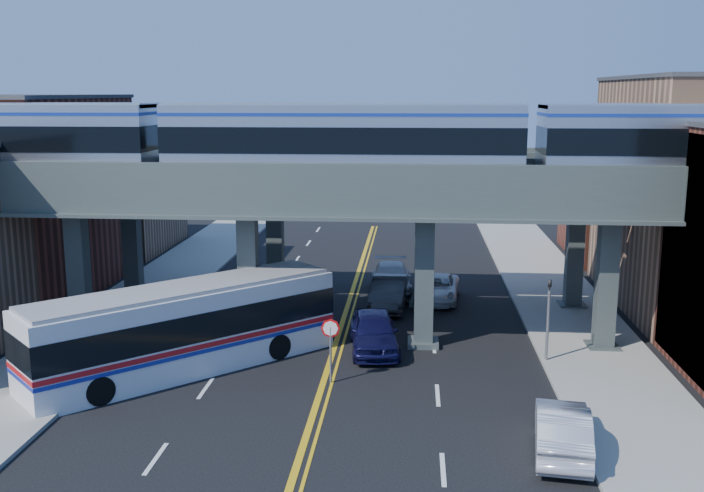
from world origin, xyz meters
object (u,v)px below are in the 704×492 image
(car_lane_c, at_px, (437,288))
(car_parked_curb, at_px, (563,429))
(car_lane_a, at_px, (374,331))
(car_lane_d, at_px, (391,278))
(stop_sign, at_px, (331,340))
(transit_bus, at_px, (185,329))
(car_lane_b, at_px, (389,293))
(transit_train, at_px, (343,140))
(traffic_signal, at_px, (548,311))

(car_lane_c, xyz_separation_m, car_parked_curb, (3.51, -18.43, 0.09))
(car_lane_a, bearing_deg, car_lane_d, 81.19)
(stop_sign, height_order, car_lane_d, stop_sign)
(transit_bus, xyz_separation_m, car_lane_d, (8.09, 13.54, -0.95))
(stop_sign, relative_size, car_lane_d, 0.47)
(transit_bus, bearing_deg, car_lane_b, 7.18)
(transit_train, xyz_separation_m, stop_sign, (-0.03, -5.00, -7.55))
(stop_sign, bearing_deg, car_lane_b, 80.16)
(transit_bus, relative_size, car_lane_c, 2.32)
(traffic_signal, bearing_deg, car_parked_curb, -95.86)
(transit_train, bearing_deg, car_lane_a, -31.23)
(car_lane_c, bearing_deg, traffic_signal, -60.61)
(stop_sign, height_order, car_parked_curb, stop_sign)
(transit_bus, xyz_separation_m, car_lane_c, (10.67, 11.93, -1.07))
(traffic_signal, distance_m, transit_bus, 15.19)
(transit_bus, bearing_deg, car_lane_d, 14.80)
(transit_train, distance_m, car_lane_d, 12.91)
(car_lane_c, height_order, car_parked_curb, car_parked_curb)
(transit_train, xyz_separation_m, car_lane_c, (4.49, 7.92, -8.61))
(car_lane_d, bearing_deg, car_lane_c, -35.06)
(traffic_signal, height_order, car_lane_c, traffic_signal)
(car_lane_d, bearing_deg, car_lane_a, -95.35)
(car_lane_c, height_order, car_lane_d, car_lane_d)
(stop_sign, relative_size, car_parked_curb, 0.55)
(transit_bus, height_order, car_lane_a, transit_bus)
(car_lane_b, bearing_deg, transit_train, -103.54)
(car_lane_a, relative_size, car_lane_b, 1.01)
(car_lane_a, xyz_separation_m, car_lane_c, (3.02, 8.81, -0.18))
(car_parked_curb, bearing_deg, car_lane_a, -48.00)
(transit_bus, bearing_deg, transit_train, -11.39)
(car_parked_curb, bearing_deg, car_lane_c, -71.37)
(transit_train, relative_size, car_lane_d, 8.61)
(car_lane_b, relative_size, car_lane_d, 0.90)
(transit_train, height_order, car_lane_a, transit_train)
(car_lane_d, bearing_deg, car_lane_b, -93.00)
(transit_bus, relative_size, car_lane_b, 2.28)
(car_lane_c, bearing_deg, transit_bus, -126.26)
(transit_bus, distance_m, car_parked_curb, 15.63)
(car_lane_d, bearing_deg, car_parked_curb, -76.05)
(car_lane_c, xyz_separation_m, car_lane_d, (-2.58, 1.62, 0.12))
(car_lane_c, relative_size, car_lane_d, 0.89)
(car_lane_b, distance_m, car_lane_c, 3.12)
(car_lane_b, bearing_deg, car_lane_a, -89.92)
(transit_train, xyz_separation_m, transit_bus, (-6.18, -4.01, -7.55))
(car_lane_b, xyz_separation_m, car_lane_c, (2.58, 1.75, -0.14))
(traffic_signal, relative_size, car_lane_b, 0.81)
(transit_train, height_order, car_lane_b, transit_train)
(car_lane_c, bearing_deg, transit_train, -113.99)
(car_lane_a, bearing_deg, stop_sign, -116.43)
(car_parked_curb, bearing_deg, car_lane_d, -65.26)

